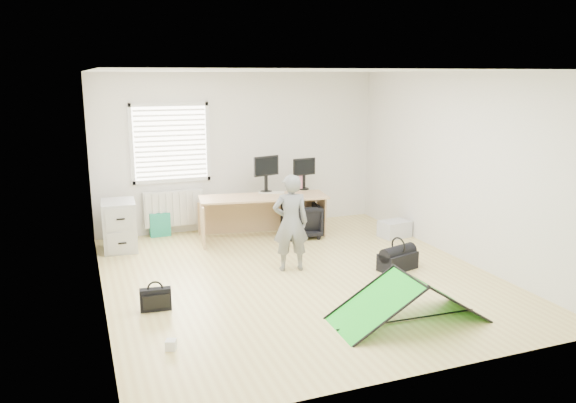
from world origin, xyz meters
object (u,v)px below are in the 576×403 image
object	(u,v)px
desk	(264,217)
filing_cabinet	(120,225)
kite	(408,298)
laptop_bag	(156,299)
monitor_right	(304,178)
person	(291,223)
storage_crate	(395,229)
thermos	(300,182)
office_chair	(302,221)
duffel_bag	(398,261)
monitor_left	(266,179)

from	to	relation	value
desk	filing_cabinet	xyz separation A→B (m)	(-2.28, 0.20, 0.03)
desk	kite	bearing A→B (deg)	-74.56
kite	laptop_bag	world-z (taller)	kite
monitor_right	person	size ratio (longest dim) A/B	0.31
storage_crate	thermos	bearing A→B (deg)	141.99
filing_cabinet	person	size ratio (longest dim) A/B	0.57
kite	person	bearing A→B (deg)	109.37
office_chair	person	size ratio (longest dim) A/B	0.45
thermos	duffel_bag	world-z (taller)	thermos
filing_cabinet	monitor_left	bearing A→B (deg)	5.03
monitor_left	person	xyz separation A→B (m)	(-0.29, -1.89, -0.26)
kite	duffel_bag	bearing A→B (deg)	64.62
thermos	person	world-z (taller)	person
monitor_right	duffel_bag	world-z (taller)	monitor_right
filing_cabinet	monitor_right	xyz separation A→B (m)	(3.11, 0.09, 0.53)
monitor_left	thermos	xyz separation A→B (m)	(0.63, 0.02, -0.10)
person	kite	bearing A→B (deg)	118.44
filing_cabinet	monitor_left	distance (m)	2.48
storage_crate	duffel_bag	xyz separation A→B (m)	(-0.82, -1.42, -0.01)
desk	person	world-z (taller)	person
filing_cabinet	storage_crate	bearing A→B (deg)	-8.76
monitor_left	laptop_bag	size ratio (longest dim) A/B	1.34
person	storage_crate	world-z (taller)	person
filing_cabinet	office_chair	world-z (taller)	filing_cabinet
monitor_left	storage_crate	bearing A→B (deg)	-42.92
office_chair	duffel_bag	bearing A→B (deg)	115.30
storage_crate	monitor_right	bearing A→B (deg)	140.98
desk	thermos	world-z (taller)	thermos
office_chair	thermos	bearing A→B (deg)	-102.00
filing_cabinet	thermos	distance (m)	3.08
thermos	kite	distance (m)	3.97
kite	laptop_bag	bearing A→B (deg)	156.04
monitor_right	kite	size ratio (longest dim) A/B	0.25
monitor_left	storage_crate	world-z (taller)	monitor_left
monitor_left	storage_crate	size ratio (longest dim) A/B	0.98
office_chair	desk	bearing A→B (deg)	-6.12
filing_cabinet	monitor_left	size ratio (longest dim) A/B	1.61
filing_cabinet	person	distance (m)	2.81
duffel_bag	desk	bearing A→B (deg)	103.92
person	kite	xyz separation A→B (m)	(0.61, -2.01, -0.41)
monitor_left	filing_cabinet	bearing A→B (deg)	166.28
storage_crate	monitor_left	bearing A→B (deg)	152.67
desk	duffel_bag	distance (m)	2.49
thermos	storage_crate	distance (m)	1.79
monitor_left	thermos	distance (m)	0.64
monitor_right	duffel_bag	size ratio (longest dim) A/B	0.75
monitor_right	office_chair	world-z (taller)	monitor_right
monitor_right	duffel_bag	bearing A→B (deg)	-88.41
thermos	person	distance (m)	2.12
desk	office_chair	world-z (taller)	desk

